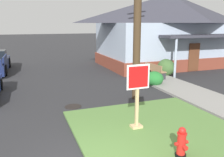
% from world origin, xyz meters
% --- Properties ---
extents(grass_corner_patch, '(5.20, 5.24, 0.08)m').
position_xyz_m(grass_corner_patch, '(2.58, 1.36, 0.04)').
color(grass_corner_patch, '#567F3D').
rests_on(grass_corner_patch, ground).
extents(sidewalk_strip, '(2.20, 19.14, 0.12)m').
position_xyz_m(sidewalk_strip, '(6.37, 6.14, 0.06)').
color(sidewalk_strip, gray).
rests_on(sidewalk_strip, ground).
extents(fire_hydrant, '(0.38, 0.34, 0.81)m').
position_xyz_m(fire_hydrant, '(2.28, -0.30, 0.46)').
color(fire_hydrant, black).
rests_on(fire_hydrant, grass_corner_patch).
extents(stop_sign, '(0.79, 0.29, 2.11)m').
position_xyz_m(stop_sign, '(2.00, 1.67, 1.13)').
color(stop_sign, tan).
rests_on(stop_sign, grass_corner_patch).
extents(manhole_cover, '(0.70, 0.70, 0.02)m').
position_xyz_m(manhole_cover, '(0.50, 4.62, 0.01)').
color(manhole_cover, black).
rests_on(manhole_cover, ground).
extents(street_bench, '(0.56, 1.77, 0.85)m').
position_xyz_m(street_bench, '(6.34, 7.89, 0.59)').
color(street_bench, '#93704C').
rests_on(street_bench, sidewalk_strip).
extents(corner_house, '(11.52, 8.16, 5.78)m').
position_xyz_m(corner_house, '(10.26, 12.35, 2.97)').
color(corner_house, brown).
rests_on(corner_house, ground).
extents(shrub_near_porch, '(1.16, 1.16, 1.15)m').
position_xyz_m(shrub_near_porch, '(7.50, 8.39, 0.58)').
color(shrub_near_porch, '#3A5C2D').
rests_on(shrub_near_porch, ground).
extents(shrub_by_curb, '(1.04, 1.04, 0.82)m').
position_xyz_m(shrub_by_curb, '(5.48, 6.48, 0.41)').
color(shrub_by_curb, '#25702E').
rests_on(shrub_by_curb, ground).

